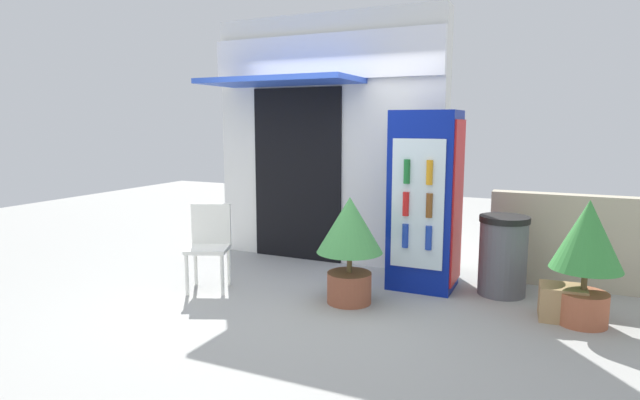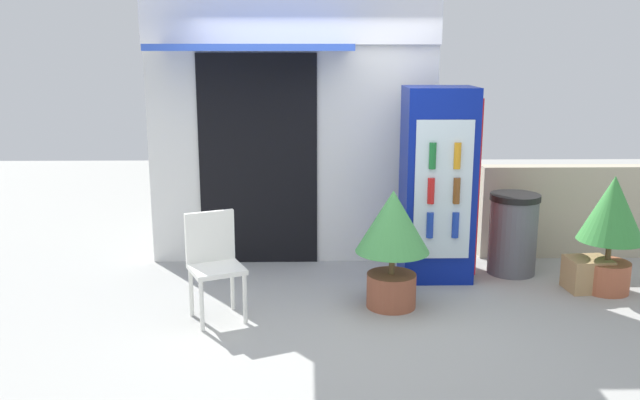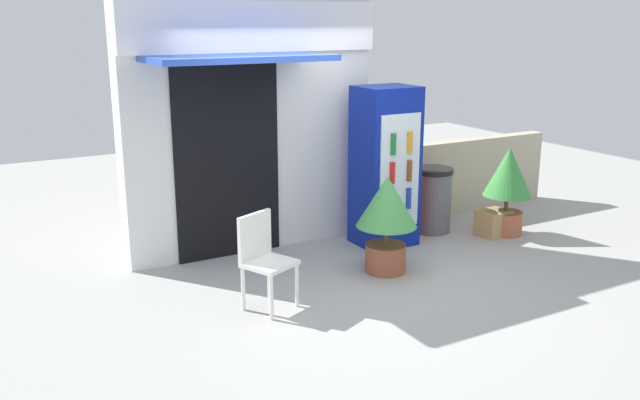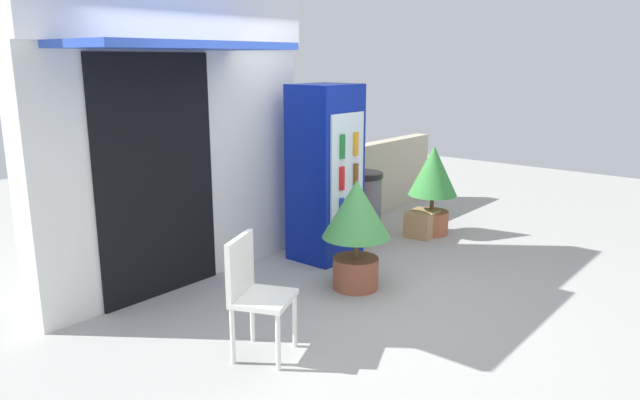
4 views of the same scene
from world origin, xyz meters
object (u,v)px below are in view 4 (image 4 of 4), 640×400
object	(u,v)px
drink_cooler	(326,173)
trash_bin	(362,206)
cardboard_box	(422,224)
potted_plant_curbside	(433,181)
plastic_chair	(253,288)
potted_plant_near_shop	(356,222)

from	to	relation	value
drink_cooler	trash_bin	bearing A→B (deg)	6.73
drink_cooler	cardboard_box	xyz separation A→B (m)	(1.34, -0.41, -0.77)
potted_plant_curbside	cardboard_box	size ratio (longest dim) A/B	2.86
plastic_chair	trash_bin	world-z (taller)	plastic_chair
potted_plant_near_shop	cardboard_box	distance (m)	1.97
drink_cooler	potted_plant_curbside	distance (m)	1.59
drink_cooler	potted_plant_near_shop	xyz separation A→B (m)	(-0.53, -0.79, -0.28)
potted_plant_near_shop	trash_bin	distance (m)	1.59
drink_cooler	potted_plant_near_shop	bearing A→B (deg)	-123.88
plastic_chair	cardboard_box	bearing A→B (deg)	9.51
drink_cooler	potted_plant_near_shop	size ratio (longest dim) A/B	1.79
trash_bin	potted_plant_near_shop	bearing A→B (deg)	-146.16
potted_plant_near_shop	cardboard_box	bearing A→B (deg)	11.32
potted_plant_near_shop	trash_bin	world-z (taller)	potted_plant_near_shop
drink_cooler	trash_bin	world-z (taller)	drink_cooler
drink_cooler	cardboard_box	size ratio (longest dim) A/B	4.88
potted_plant_curbside	cardboard_box	bearing A→B (deg)	167.79
plastic_chair	trash_bin	distance (m)	3.01
drink_cooler	plastic_chair	xyz separation A→B (m)	(-2.03, -0.98, -0.42)
potted_plant_near_shop	potted_plant_curbside	distance (m)	2.06
drink_cooler	cardboard_box	bearing A→B (deg)	-17.06
drink_cooler	trash_bin	xyz separation A→B (m)	(0.78, 0.09, -0.52)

